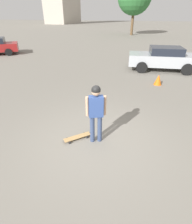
{
  "coord_description": "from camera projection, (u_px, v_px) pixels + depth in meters",
  "views": [
    {
      "loc": [
        1.31,
        -3.83,
        3.22
      ],
      "look_at": [
        0.0,
        0.0,
        0.96
      ],
      "focal_mm": 28.0,
      "sensor_mm": 36.0,
      "label": 1
    }
  ],
  "objects": [
    {
      "name": "car_parked_near",
      "position": [
        163.0,
        58.0,
        11.19
      ],
      "size": [
        4.51,
        2.44,
        1.46
      ],
      "rotation": [
        0.0,
        0.0,
        -2.98
      ],
      "color": "#ADB2B7",
      "rests_on": "ground_plane"
    },
    {
      "name": "person",
      "position": [
        96.0,
        109.0,
        4.59
      ],
      "size": [
        0.5,
        0.34,
        1.7
      ],
      "rotation": [
        0.0,
        0.0,
        0.44
      ],
      "color": "#38476B",
      "rests_on": "ground_plane"
    },
    {
      "name": "traffic_cone",
      "position": [
        158.0,
        80.0,
        9.04
      ],
      "size": [
        0.4,
        0.4,
        0.54
      ],
      "color": "orange",
      "rests_on": "ground_plane"
    },
    {
      "name": "skateboard",
      "position": [
        77.0,
        137.0,
        5.14
      ],
      "size": [
        0.69,
        0.71,
        0.08
      ],
      "rotation": [
        0.0,
        0.0,
        -2.33
      ],
      "color": "tan",
      "rests_on": "ground_plane"
    },
    {
      "name": "ground_plane",
      "position": [
        96.0,
        141.0,
        5.11
      ],
      "size": [
        220.0,
        220.0,
        0.0
      ],
      "primitive_type": "plane",
      "color": "gray"
    }
  ]
}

